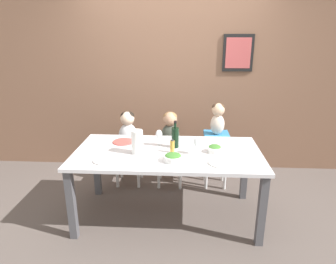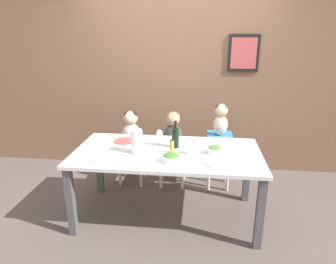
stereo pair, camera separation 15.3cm
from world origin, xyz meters
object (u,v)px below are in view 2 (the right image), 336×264
object	(u,v)px
wine_glass_near	(196,143)
dinner_plate_back_left	(125,141)
salad_bowl_small	(215,150)
dinner_plate_front_left	(105,159)
wine_bottle	(175,137)
person_child_center	(173,132)
person_child_left	(131,130)
dinner_plate_front_right	(219,164)
chair_far_center	(173,157)
dinner_plate_back_right	(228,146)
paper_towel_roll	(137,141)
person_baby_right	(221,117)
wine_glass_far	(159,135)
chair_right_highchair	(219,147)
chair_far_left	(132,155)
salad_bowl_large	(171,158)

from	to	relation	value
wine_glass_near	dinner_plate_back_left	distance (m)	0.85
salad_bowl_small	dinner_plate_front_left	size ratio (longest dim) A/B	0.64
wine_bottle	wine_glass_near	distance (m)	0.28
person_child_center	dinner_plate_front_left	distance (m)	1.14
person_child_left	dinner_plate_back_left	distance (m)	0.50
wine_bottle	dinner_plate_front_right	distance (m)	0.59
chair_far_center	person_child_left	size ratio (longest dim) A/B	0.87
salad_bowl_small	wine_glass_near	bearing A→B (deg)	-159.88
person_child_center	dinner_plate_back_right	world-z (taller)	person_child_center
dinner_plate_front_right	paper_towel_roll	bearing A→B (deg)	165.88
person_child_left	dinner_plate_back_right	bearing A→B (deg)	-24.21
person_baby_right	salad_bowl_small	size ratio (longest dim) A/B	2.69
person_child_center	wine_glass_far	distance (m)	0.60
wine_bottle	dinner_plate_back_right	distance (m)	0.57
wine_glass_far	person_child_left	bearing A→B (deg)	127.40
person_child_left	dinner_plate_front_left	bearing A→B (deg)	-91.21
person_baby_right	chair_right_highchair	bearing A→B (deg)	-90.00
person_child_left	person_baby_right	xyz separation A→B (m)	(1.11, 0.00, 0.20)
chair_right_highchair	dinner_plate_back_left	xyz separation A→B (m)	(-1.06, -0.50, 0.22)
wine_glass_near	dinner_plate_back_left	bearing A→B (deg)	159.38
paper_towel_roll	wine_glass_far	world-z (taller)	paper_towel_roll
dinner_plate_front_right	person_child_left	bearing A→B (deg)	136.18
person_baby_right	dinner_plate_front_left	size ratio (longest dim) A/B	1.71
person_child_center	paper_towel_roll	size ratio (longest dim) A/B	2.17
person_child_left	wine_glass_far	distance (m)	0.74
chair_far_center	chair_right_highchair	world-z (taller)	chair_right_highchair
chair_far_left	dinner_plate_back_right	xyz separation A→B (m)	(1.16, -0.52, 0.38)
person_child_center	wine_glass_near	world-z (taller)	person_child_center
salad_bowl_large	salad_bowl_small	xyz separation A→B (m)	(0.40, 0.24, -0.00)
person_baby_right	dinner_plate_front_left	bearing A→B (deg)	-138.37
paper_towel_roll	wine_glass_near	xyz separation A→B (m)	(0.58, 0.01, 0.00)
person_baby_right	paper_towel_roll	distance (m)	1.18
person_child_left	paper_towel_roll	size ratio (longest dim) A/B	2.17
salad_bowl_large	dinner_plate_back_right	bearing A→B (deg)	39.01
chair_far_center	salad_bowl_small	world-z (taller)	salad_bowl_small
chair_right_highchair	person_baby_right	size ratio (longest dim) A/B	1.76
chair_far_center	wine_bottle	xyz separation A→B (m)	(0.08, -0.61, 0.48)
wine_bottle	dinner_plate_back_right	bearing A→B (deg)	9.46
wine_bottle	salad_bowl_small	world-z (taller)	wine_bottle
chair_far_left	dinner_plate_front_left	bearing A→B (deg)	-91.21
chair_right_highchair	wine_bottle	world-z (taller)	wine_bottle
chair_right_highchair	paper_towel_roll	distance (m)	1.22
chair_far_left	chair_far_center	bearing A→B (deg)	0.00
chair_right_highchair	salad_bowl_large	world-z (taller)	salad_bowl_large
wine_glass_near	dinner_plate_back_right	distance (m)	0.45
chair_far_left	wine_glass_far	bearing A→B (deg)	-52.53
dinner_plate_back_left	chair_far_left	bearing A→B (deg)	95.08
person_child_center	wine_glass_near	size ratio (longest dim) A/B	2.96
wine_glass_near	dinner_plate_front_right	distance (m)	0.32
wine_glass_near	salad_bowl_small	xyz separation A→B (m)	(0.18, 0.07, -0.08)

